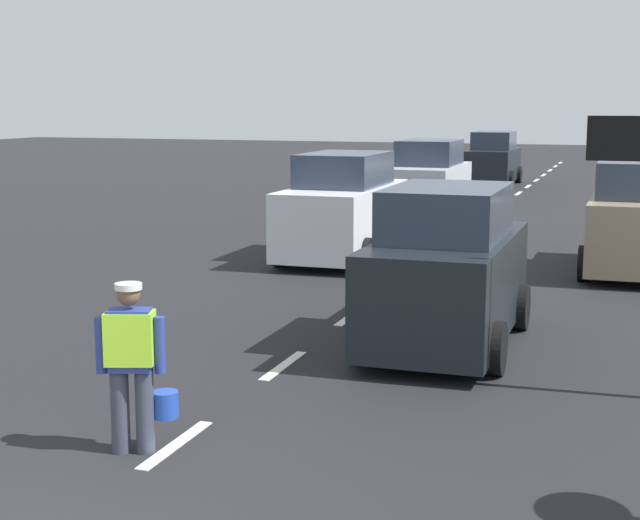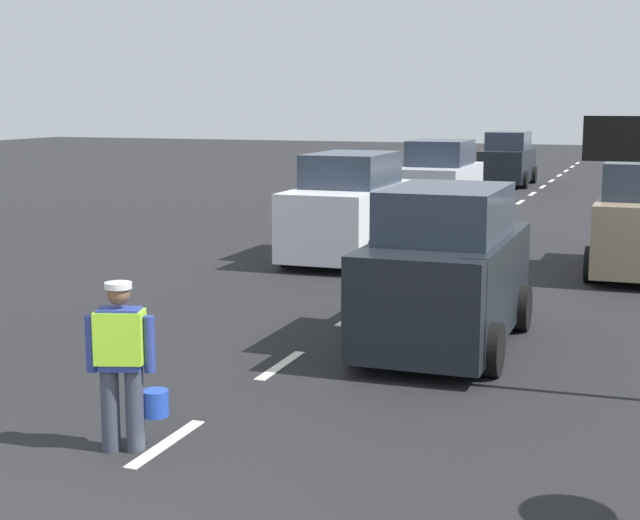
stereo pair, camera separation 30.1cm
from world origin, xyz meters
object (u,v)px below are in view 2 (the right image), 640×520
Objects in this scene: car_oncoming_lead at (350,210)px; car_oncoming_third at (508,160)px; car_outgoing_ahead at (446,273)px; road_worker at (123,358)px; car_oncoming_second at (439,183)px.

car_oncoming_third is at bearing 89.01° from car_oncoming_lead.
car_oncoming_lead is at bearing 118.35° from car_outgoing_ahead.
road_worker is 30.66m from car_oncoming_third.
car_outgoing_ahead is 1.03× the size of car_oncoming_second.
road_worker is 0.41× the size of car_oncoming_third.
car_oncoming_lead is (-1.50, 11.56, 0.12)m from road_worker.
car_oncoming_third is (0.33, 19.08, -0.07)m from car_oncoming_lead.
car_oncoming_second reaches higher than road_worker.
car_outgoing_ahead reaches higher than car_oncoming_third.
car_oncoming_lead is at bearing -90.99° from car_oncoming_third.
road_worker is at bearing -86.33° from car_oncoming_second.
road_worker is at bearing -87.81° from car_oncoming_third.
car_oncoming_second is at bearing 103.31° from car_outgoing_ahead.
car_oncoming_second is (-1.20, 18.69, 0.12)m from road_worker.
car_oncoming_second is (0.30, 7.13, -0.01)m from car_oncoming_lead.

